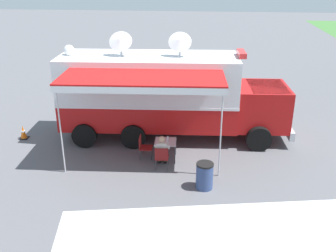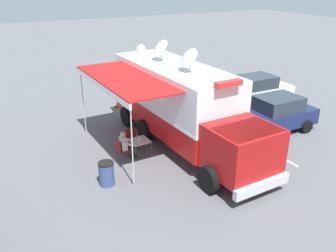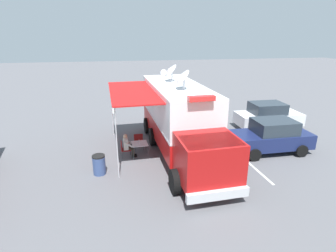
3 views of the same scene
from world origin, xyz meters
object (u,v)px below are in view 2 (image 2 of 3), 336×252
folding_chair_at_table (121,149)px  car_far_corner (257,90)px  water_bottle (139,139)px  seated_responder (125,144)px  folding_table (139,142)px  folding_chair_beside_table (132,137)px  command_truck (182,104)px  car_behind_truck (275,114)px  trash_bin (106,174)px  traffic_cone (118,102)px

folding_chair_at_table → car_far_corner: bearing=-163.7°
water_bottle → car_far_corner: size_ratio=0.05×
folding_chair_at_table → seated_responder: seated_responder is taller
folding_table → car_far_corner: bearing=-162.0°
folding_table → folding_chair_at_table: bearing=-3.5°
folding_chair_beside_table → water_bottle: bearing=87.6°
car_far_corner → command_truck: bearing=22.0°
command_truck → folding_table: bearing=4.4°
water_bottle → car_behind_truck: size_ratio=0.05×
folding_chair_at_table → trash_bin: (1.15, 1.55, -0.06)m
command_truck → car_far_corner: (-6.56, -2.65, -1.07)m
command_truck → car_far_corner: command_truck is taller
folding_table → car_far_corner: 9.13m
water_bottle → folding_chair_at_table: (0.77, -0.13, -0.32)m
folding_chair_at_table → seated_responder: size_ratio=0.70×
trash_bin → folding_table: bearing=-142.3°
folding_table → water_bottle: bearing=73.0°
folding_chair_beside_table → car_behind_truck: bearing=168.1°
trash_bin → car_far_corner: (-10.63, -4.32, 0.42)m
water_bottle → car_far_corner: (-8.71, -2.90, 0.05)m
folding_chair_beside_table → seated_responder: bearing=51.7°
trash_bin → car_behind_truck: bearing=-174.2°
folding_table → trash_bin: 2.47m
command_truck → car_behind_truck: size_ratio=2.28×
command_truck → seated_responder: command_truck is taller
folding_table → folding_chair_at_table: size_ratio=0.97×
folding_table → folding_chair_beside_table: size_ratio=0.97×
traffic_cone → folding_chair_at_table: bearing=71.5°
folding_chair_beside_table → trash_bin: 3.06m
water_bottle → car_behind_truck: car_behind_truck is taller
folding_chair_at_table → folding_chair_beside_table: same height
water_bottle → folding_chair_at_table: bearing=-9.7°
seated_responder → traffic_cone: size_ratio=2.16×
folding_chair_beside_table → car_far_corner: 8.90m
folding_chair_beside_table → car_far_corner: (-8.67, -1.97, 0.37)m
command_truck → folding_chair_at_table: command_truck is taller
water_bottle → trash_bin: 2.42m
seated_responder → trash_bin: 2.06m
command_truck → folding_chair_at_table: (2.92, 0.12, -1.43)m
car_behind_truck → car_far_corner: same height
folding_chair_beside_table → car_far_corner: car_far_corner is taller
command_truck → folding_table: command_truck is taller
folding_chair_at_table → trash_bin: 1.93m
traffic_cone → car_behind_truck: car_behind_truck is taller
folding_chair_at_table → car_behind_truck: 7.75m
folding_chair_beside_table → traffic_cone: 5.53m
car_far_corner → folding_chair_at_table: bearing=16.3°
folding_table → traffic_cone: folding_table is taller
folding_chair_at_table → seated_responder: (-0.19, -0.01, 0.14)m
folding_table → car_far_corner: car_far_corner is taller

